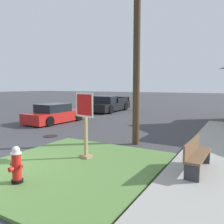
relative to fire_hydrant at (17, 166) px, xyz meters
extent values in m
cube|color=#567F3D|center=(0.35, 1.63, -0.47)|extent=(4.87, 5.43, 0.08)
cube|color=#9E9B93|center=(3.98, 5.30, -0.45)|extent=(2.20, 14.70, 0.12)
cylinder|color=black|center=(0.00, 0.00, -0.39)|extent=(0.28, 0.28, 0.08)
cylinder|color=red|center=(0.00, 0.00, -0.03)|extent=(0.22, 0.22, 0.64)
cylinder|color=silver|center=(0.00, 0.00, 0.31)|extent=(0.25, 0.25, 0.03)
sphere|color=silver|center=(0.00, 0.00, 0.38)|extent=(0.19, 0.19, 0.19)
cube|color=silver|center=(0.00, 0.00, 0.45)|extent=(0.04, 0.04, 0.04)
cylinder|color=red|center=(-0.15, 0.00, 0.00)|extent=(0.08, 0.09, 0.09)
cylinder|color=red|center=(0.15, 0.00, 0.00)|extent=(0.08, 0.09, 0.09)
cylinder|color=red|center=(0.00, -0.16, -0.05)|extent=(0.12, 0.09, 0.12)
cube|color=#A3845B|center=(0.30, 2.43, 0.60)|extent=(0.11, 0.11, 2.06)
cube|color=#A3845B|center=(0.30, 2.43, -0.39)|extent=(0.41, 0.35, 0.08)
cube|color=white|center=(0.29, 2.38, 1.31)|extent=(0.77, 0.17, 0.78)
cube|color=red|center=(0.29, 2.37, 1.31)|extent=(0.66, 0.14, 0.67)
cylinder|color=black|center=(-3.25, 4.45, -0.50)|extent=(0.70, 0.70, 0.02)
cube|color=red|center=(-6.02, 7.80, -0.10)|extent=(1.95, 4.34, 0.64)
cube|color=black|center=(-6.03, 7.58, 0.46)|extent=(1.59, 2.03, 0.56)
cylinder|color=black|center=(-6.79, 9.15, -0.20)|extent=(0.25, 0.63, 0.62)
cylinder|color=black|center=(-5.14, 9.08, -0.20)|extent=(0.25, 0.63, 0.62)
cylinder|color=black|center=(-6.91, 6.52, -0.20)|extent=(0.25, 0.63, 0.62)
cylinder|color=black|center=(-5.26, 6.44, -0.20)|extent=(0.25, 0.63, 0.62)
sphere|color=white|center=(-6.45, 9.90, -0.04)|extent=(0.14, 0.14, 0.14)
sphere|color=red|center=(-6.65, 5.73, -0.04)|extent=(0.12, 0.12, 0.12)
sphere|color=white|center=(-5.40, 9.85, -0.04)|extent=(0.14, 0.14, 0.14)
sphere|color=red|center=(-5.60, 5.68, -0.04)|extent=(0.12, 0.12, 0.12)
cube|color=black|center=(-6.19, 15.24, -0.01)|extent=(2.20, 5.47, 0.68)
cube|color=black|center=(-6.16, 14.49, 0.63)|extent=(1.81, 1.47, 0.68)
cube|color=black|center=(-5.28, 16.22, 0.55)|extent=(0.18, 2.27, 0.44)
cube|color=black|center=(-7.18, 16.15, 0.55)|extent=(0.18, 2.27, 0.44)
cube|color=black|center=(-6.29, 17.89, 0.55)|extent=(1.80, 0.17, 0.44)
cylinder|color=black|center=(-5.19, 13.66, -0.13)|extent=(0.29, 0.77, 0.76)
cylinder|color=black|center=(-7.07, 13.59, -0.13)|extent=(0.29, 0.77, 0.76)
cylinder|color=black|center=(-5.31, 16.90, -0.13)|extent=(0.29, 0.77, 0.76)
cylinder|color=black|center=(-7.19, 16.83, -0.13)|extent=(0.29, 0.77, 0.76)
cube|color=brown|center=(3.71, 2.84, 0.05)|extent=(0.47, 1.72, 0.06)
cube|color=brown|center=(3.53, 2.84, 0.27)|extent=(0.12, 1.70, 0.38)
cube|color=#2D2D33|center=(3.68, 2.07, -0.18)|extent=(0.36, 0.07, 0.41)
cube|color=#2D2D33|center=(3.74, 3.61, -0.18)|extent=(0.36, 0.07, 0.41)
cylinder|color=#42301E|center=(0.91, 5.09, 4.13)|extent=(0.28, 0.28, 9.26)
camera|label=1|loc=(4.61, -3.52, 1.90)|focal=36.74mm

